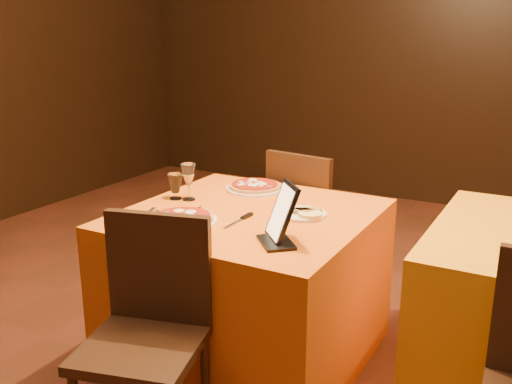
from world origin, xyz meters
The scene contains 13 objects.
wall_back centered at (0.00, 3.50, 1.40)m, with size 6.00×0.01×2.80m, color black.
main_table centered at (-0.10, 0.38, 0.38)m, with size 1.10×1.10×0.75m, color #DA5F0E.
chair_main_near centered at (-0.10, -0.41, 0.46)m, with size 0.39×0.39×0.91m, color black, non-canonical shape.
chair_main_far centered at (-0.10, 1.18, 0.46)m, with size 0.38×0.38×0.91m, color black, non-canonical shape.
pizza_near centered at (-0.28, 0.11, 0.77)m, with size 0.31×0.31×0.03m.
pizza_far centered at (-0.26, 0.74, 0.77)m, with size 0.31×0.31×0.03m.
cutlet_dish centered at (0.14, 0.46, 0.76)m, with size 0.23×0.23×0.03m.
wine_glass centered at (-0.46, 0.41, 0.84)m, with size 0.07×0.07×0.19m, color #DECB7E, non-canonical shape.
water_glass centered at (-0.53, 0.39, 0.81)m, with size 0.08×0.08×0.13m, color white, non-canonical shape.
tablet centered at (0.21, 0.13, 0.87)m, with size 0.18×0.02×0.24m, color black.
knife centered at (-0.06, 0.22, 0.75)m, with size 0.20×0.02×0.01m, color #B2B3BA.
fork_near centered at (-0.49, 0.13, 0.75)m, with size 0.17×0.02×0.01m, color silver.
fork_far centered at (-0.09, 0.77, 0.75)m, with size 0.18×0.02×0.01m, color #A4A5AB.
Camera 1 is at (1.17, -1.82, 1.57)m, focal length 40.00 mm.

